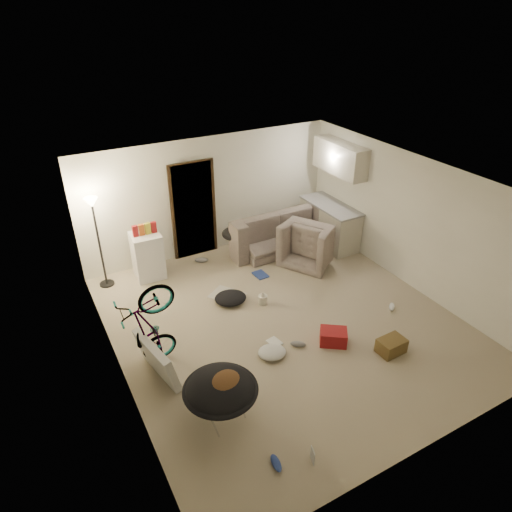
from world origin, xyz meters
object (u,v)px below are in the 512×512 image
armchair (312,245)px  juicer (263,299)px  mini_fridge (148,256)px  sofa (274,233)px  floor_lamp (95,224)px  saucer_chair (221,395)px  drink_case_b (333,337)px  bicycle (151,346)px  kitchen_counter (329,225)px  drink_case_a (391,346)px  tv_box (157,360)px

armchair → juicer: bearing=87.4°
mini_fridge → sofa: bearing=0.3°
floor_lamp → juicer: bearing=-40.7°
saucer_chair → drink_case_b: saucer_chair is taller
juicer → bicycle: bearing=-164.8°
kitchen_counter → mini_fridge: size_ratio=1.61×
mini_fridge → drink_case_a: mini_fridge is taller
juicer → armchair: bearing=28.2°
kitchen_counter → sofa: kitchen_counter is taller
floor_lamp → juicer: 3.32m
drink_case_b → juicer: juicer is taller
saucer_chair → floor_lamp: bearing=98.4°
floor_lamp → sofa: 3.78m
kitchen_counter → drink_case_a: size_ratio=3.55×
armchair → saucer_chair: size_ratio=1.06×
kitchen_counter → tv_box: size_ratio=1.57×
bicycle → tv_box: size_ratio=1.61×
sofa → mini_fridge: bearing=-2.9°
juicer → mini_fridge: bearing=128.3°
kitchen_counter → drink_case_b: size_ratio=3.54×
drink_case_a → drink_case_b: (-0.67, 0.61, 0.00)m
sofa → drink_case_b: bearing=74.8°
bicycle → saucer_chair: size_ratio=1.56×
bicycle → floor_lamp: bearing=2.7°
bicycle → juicer: size_ratio=6.19×
drink_case_b → drink_case_a: bearing=-7.1°
tv_box → drink_case_a: 3.60m
armchair → bicycle: size_ratio=0.68×
sofa → drink_case_a: bearing=86.6°
tv_box → drink_case_a: size_ratio=2.26×
sofa → saucer_chair: size_ratio=2.28×
floor_lamp → saucer_chair: 4.14m
drink_case_a → tv_box: bearing=157.7°
drink_case_a → juicer: bearing=116.3°
sofa → drink_case_b: 3.42m
tv_box → juicer: (2.25, 0.85, -0.21)m
tv_box → drink_case_b: tv_box is taller
sofa → saucer_chair: 4.88m
sofa → tv_box: bearing=36.1°
floor_lamp → sofa: size_ratio=0.81×
floor_lamp → tv_box: floor_lamp is taller
floor_lamp → drink_case_a: size_ratio=4.29×
bicycle → mini_fridge: (0.73, 2.53, 0.06)m
floor_lamp → mini_fridge: floor_lamp is taller
floor_lamp → bicycle: floor_lamp is taller
sofa → drink_case_b: sofa is taller
mini_fridge → tv_box: bearing=-102.5°
saucer_chair → mini_fridge: bearing=86.5°
bicycle → drink_case_a: 3.70m
sofa → floor_lamp: bearing=-4.0°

